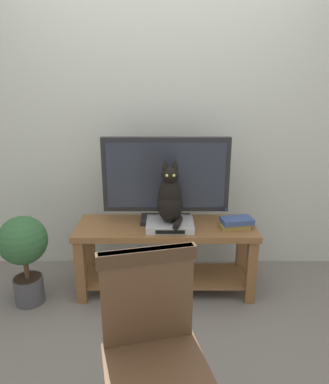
% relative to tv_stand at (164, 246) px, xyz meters
% --- Properties ---
extents(ground_plane, '(12.00, 12.00, 0.00)m').
position_rel_tv_stand_xyz_m(ground_plane, '(-0.03, -0.62, -0.37)').
color(ground_plane, slate).
extents(back_wall, '(7.00, 0.12, 2.80)m').
position_rel_tv_stand_xyz_m(back_wall, '(-0.03, 0.50, 1.03)').
color(back_wall, '#B7BCB2').
rests_on(back_wall, ground).
extents(tv_stand, '(1.34, 0.45, 0.54)m').
position_rel_tv_stand_xyz_m(tv_stand, '(0.00, 0.00, 0.00)').
color(tv_stand, brown).
rests_on(tv_stand, ground).
extents(tv, '(0.94, 0.20, 0.65)m').
position_rel_tv_stand_xyz_m(tv, '(0.00, 0.08, 0.52)').
color(tv, black).
rests_on(tv, tv_stand).
extents(media_box, '(0.34, 0.27, 0.05)m').
position_rel_tv_stand_xyz_m(media_box, '(0.03, -0.05, 0.20)').
color(media_box, '#ADADB2').
rests_on(media_box, tv_stand).
extents(cat, '(0.19, 0.28, 0.47)m').
position_rel_tv_stand_xyz_m(cat, '(0.03, -0.06, 0.41)').
color(cat, black).
rests_on(cat, media_box).
extents(wooden_chair, '(0.49, 0.49, 0.95)m').
position_rel_tv_stand_xyz_m(wooden_chair, '(-0.06, -1.29, 0.19)').
color(wooden_chair, '#513823').
rests_on(wooden_chair, ground).
extents(book_stack, '(0.26, 0.17, 0.08)m').
position_rel_tv_stand_xyz_m(book_stack, '(0.51, -0.05, 0.21)').
color(book_stack, olive).
rests_on(book_stack, tv_stand).
extents(potted_plant, '(0.35, 0.35, 0.68)m').
position_rel_tv_stand_xyz_m(potted_plant, '(-1.01, -0.18, 0.06)').
color(potted_plant, '#47474C').
rests_on(potted_plant, ground).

